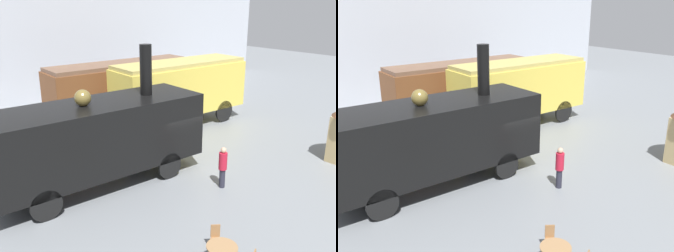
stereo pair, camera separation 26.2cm
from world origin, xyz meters
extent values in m
plane|color=gray|center=(0.00, 0.00, 0.00)|extent=(80.00, 80.00, 0.00)
cube|color=#B2B7C1|center=(0.00, 15.30, 4.50)|extent=(44.00, 0.15, 9.00)
cube|color=brown|center=(2.06, 8.23, 2.05)|extent=(9.71, 2.56, 2.53)
cube|color=brown|center=(2.06, 8.23, 3.44)|extent=(9.52, 2.36, 0.24)
cylinder|color=black|center=(4.98, 7.01, 0.60)|extent=(1.21, 0.12, 1.21)
cylinder|color=black|center=(4.98, 9.45, 0.60)|extent=(1.21, 0.12, 1.21)
cylinder|color=black|center=(-0.85, 7.01, 0.60)|extent=(1.21, 0.12, 1.21)
cylinder|color=black|center=(-0.85, 9.45, 0.60)|extent=(1.21, 0.12, 1.21)
cube|color=#E0C64C|center=(3.96, 4.64, 2.26)|extent=(8.40, 2.67, 2.77)
cube|color=tan|center=(3.96, 4.64, 3.77)|extent=(8.23, 2.46, 0.24)
cylinder|color=black|center=(6.48, 3.36, 0.67)|extent=(1.35, 0.12, 1.35)
cylinder|color=black|center=(6.48, 5.92, 0.67)|extent=(1.35, 0.12, 1.35)
cylinder|color=black|center=(1.44, 3.36, 0.67)|extent=(1.35, 0.12, 1.35)
cylinder|color=black|center=(1.44, 5.92, 0.67)|extent=(1.35, 0.12, 1.35)
cube|color=black|center=(-3.78, 0.50, 2.11)|extent=(8.94, 2.82, 2.71)
cylinder|color=black|center=(-1.32, 0.50, 4.51)|extent=(0.51, 0.51, 2.10)
sphere|color=brown|center=(-4.23, 0.50, 3.76)|extent=(0.64, 0.64, 0.64)
cylinder|color=black|center=(-1.10, -0.85, 0.58)|extent=(1.15, 0.12, 1.15)
cylinder|color=black|center=(-1.10, 1.85, 0.58)|extent=(1.15, 0.12, 1.15)
cylinder|color=black|center=(-6.46, -0.85, 0.58)|extent=(1.15, 0.12, 1.15)
cylinder|color=black|center=(-6.46, 1.85, 0.58)|extent=(1.15, 0.12, 1.15)
cylinder|color=#9E754C|center=(-3.48, -6.29, 0.74)|extent=(0.89, 0.89, 0.03)
cylinder|color=black|center=(-3.08, -5.66, 0.21)|extent=(0.06, 0.06, 0.42)
cylinder|color=olive|center=(-3.08, -5.66, 0.43)|extent=(0.36, 0.36, 0.03)
cube|color=olive|center=(-2.99, -5.53, 0.66)|extent=(0.26, 0.19, 0.42)
cylinder|color=#262633|center=(0.09, -2.79, 0.40)|extent=(0.24, 0.24, 0.80)
cylinder|color=#B2192D|center=(0.09, -2.79, 1.16)|extent=(0.34, 0.34, 0.71)
sphere|color=tan|center=(0.09, -2.79, 1.63)|extent=(0.23, 0.23, 0.23)
camera|label=1|loc=(-10.03, -12.33, 7.24)|focal=40.00mm
camera|label=2|loc=(-9.82, -12.49, 7.24)|focal=40.00mm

